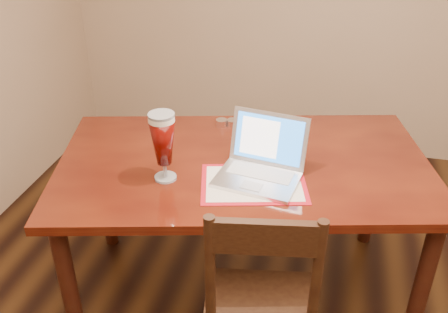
# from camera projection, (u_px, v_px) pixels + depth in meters

# --- Properties ---
(room_shell) EXTENTS (4.51, 5.01, 2.71)m
(room_shell) POSITION_uv_depth(u_px,v_px,m) (401.00, 9.00, 1.20)
(room_shell) COLOR tan
(room_shell) RESTS_ON ground
(dining_table) EXTENTS (1.97, 1.40, 1.16)m
(dining_table) POSITION_uv_depth(u_px,v_px,m) (242.00, 177.00, 2.43)
(dining_table) COLOR #531A0B
(dining_table) RESTS_ON ground
(dining_chair) EXTENTS (0.52, 0.51, 1.08)m
(dining_chair) POSITION_uv_depth(u_px,v_px,m) (260.00, 311.00, 2.01)
(dining_chair) COLOR #311C0D
(dining_chair) RESTS_ON ground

